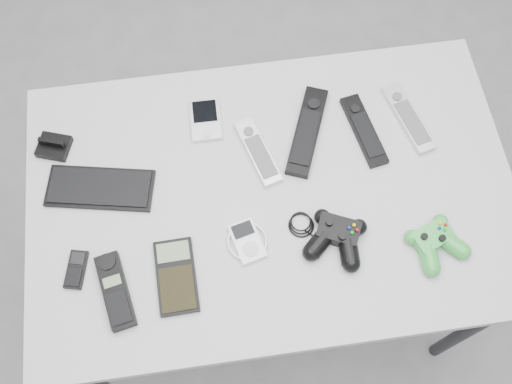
{
  "coord_description": "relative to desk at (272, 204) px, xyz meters",
  "views": [
    {
      "loc": [
        -0.1,
        -0.47,
        2.07
      ],
      "look_at": [
        -0.02,
        0.09,
        0.8
      ],
      "focal_mm": 42.0,
      "sensor_mm": 36.0,
      "label": 1
    }
  ],
  "objects": [
    {
      "name": "controller_black",
      "position": [
        0.13,
        -0.14,
        0.09
      ],
      "size": [
        0.26,
        0.22,
        0.05
      ],
      "primitive_type": null,
      "rotation": [
        0.0,
        0.0,
        -0.43
      ],
      "color": "black",
      "rests_on": "desk"
    },
    {
      "name": "desk",
      "position": [
        0.0,
        0.0,
        0.0
      ],
      "size": [
        1.16,
        0.74,
        0.78
      ],
      "color": "#A3A4A6",
      "rests_on": "floor"
    },
    {
      "name": "remote_black_a",
      "position": [
        0.11,
        0.15,
        0.08
      ],
      "size": [
        0.15,
        0.25,
        0.02
      ],
      "primitive_type": "cube",
      "rotation": [
        0.0,
        0.0,
        -0.39
      ],
      "color": "black",
      "rests_on": "desk"
    },
    {
      "name": "cordless_handset",
      "position": [
        -0.38,
        -0.19,
        0.08
      ],
      "size": [
        0.09,
        0.18,
        0.03
      ],
      "primitive_type": "cube",
      "rotation": [
        0.0,
        0.0,
        0.2
      ],
      "color": "black",
      "rests_on": "desk"
    },
    {
      "name": "remote_black_b",
      "position": [
        0.25,
        0.13,
        0.08
      ],
      "size": [
        0.08,
        0.21,
        0.02
      ],
      "primitive_type": "cube",
      "rotation": [
        0.0,
        0.0,
        0.18
      ],
      "color": "black",
      "rests_on": "desk"
    },
    {
      "name": "calculator",
      "position": [
        -0.24,
        -0.17,
        0.08
      ],
      "size": [
        0.09,
        0.17,
        0.02
      ],
      "primitive_type": "cube",
      "rotation": [
        0.0,
        0.0,
        0.02
      ],
      "color": "black",
      "rests_on": "desk"
    },
    {
      "name": "floor",
      "position": [
        -0.02,
        -0.09,
        -0.71
      ],
      "size": [
        3.5,
        3.5,
        0.0
      ],
      "primitive_type": "plane",
      "color": "slate",
      "rests_on": "ground"
    },
    {
      "name": "remote_silver_b",
      "position": [
        0.37,
        0.15,
        0.08
      ],
      "size": [
        0.1,
        0.21,
        0.02
      ],
      "primitive_type": "cube",
      "rotation": [
        0.0,
        0.0,
        0.25
      ],
      "color": "#B4B3BA",
      "rests_on": "desk"
    },
    {
      "name": "controller_green",
      "position": [
        0.34,
        -0.18,
        0.09
      ],
      "size": [
        0.16,
        0.16,
        0.04
      ],
      "primitive_type": null,
      "rotation": [
        0.0,
        0.0,
        0.36
      ],
      "color": "#248524",
      "rests_on": "desk"
    },
    {
      "name": "dock_bracket",
      "position": [
        -0.51,
        0.19,
        0.09
      ],
      "size": [
        0.09,
        0.09,
        0.04
      ],
      "primitive_type": "cube",
      "rotation": [
        0.0,
        0.0,
        -0.33
      ],
      "color": "black",
      "rests_on": "desk"
    },
    {
      "name": "mobile_phone",
      "position": [
        -0.46,
        -0.13,
        0.07
      ],
      "size": [
        0.06,
        0.09,
        0.01
      ],
      "primitive_type": "cube",
      "rotation": [
        0.0,
        0.0,
        -0.23
      ],
      "color": "black",
      "rests_on": "desk"
    },
    {
      "name": "pda",
      "position": [
        -0.14,
        0.21,
        0.08
      ],
      "size": [
        0.08,
        0.12,
        0.02
      ],
      "primitive_type": "cube",
      "rotation": [
        0.0,
        0.0,
        -0.02
      ],
      "color": "silver",
      "rests_on": "desk"
    },
    {
      "name": "remote_silver_a",
      "position": [
        -0.02,
        0.11,
        0.08
      ],
      "size": [
        0.1,
        0.19,
        0.02
      ],
      "primitive_type": "cube",
      "rotation": [
        0.0,
        0.0,
        0.28
      ],
      "color": "silver",
      "rests_on": "desk"
    },
    {
      "name": "mp3_player",
      "position": [
        -0.08,
        -0.12,
        0.08
      ],
      "size": [
        0.11,
        0.12,
        0.02
      ],
      "primitive_type": "cube",
      "rotation": [
        0.0,
        0.0,
        0.24
      ],
      "color": "white",
      "rests_on": "desk"
    },
    {
      "name": "pda_keyboard",
      "position": [
        -0.4,
        0.07,
        0.08
      ],
      "size": [
        0.27,
        0.15,
        0.02
      ],
      "primitive_type": "cube",
      "rotation": [
        0.0,
        0.0,
        -0.2
      ],
      "color": "black",
      "rests_on": "desk"
    }
  ]
}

